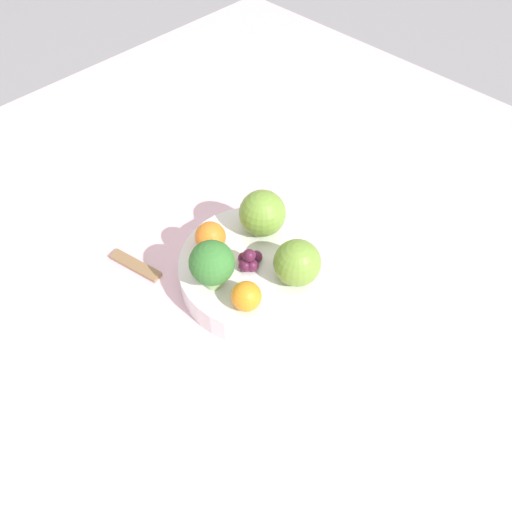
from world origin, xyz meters
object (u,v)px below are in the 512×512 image
at_px(broccoli, 212,264).
at_px(apple_green, 297,263).
at_px(orange_front, 210,237).
at_px(orange_back, 246,296).
at_px(spoon, 135,265).
at_px(apple_red, 262,213).
at_px(grape_cluster, 248,260).
at_px(bowl, 256,271).

relative_size(broccoli, apple_green, 1.16).
relative_size(orange_front, orange_back, 1.11).
bearing_deg(broccoli, spoon, -72.31).
relative_size(apple_red, spoon, 0.76).
relative_size(broccoli, orange_back, 1.85).
bearing_deg(orange_back, spoon, -75.82).
height_order(orange_back, grape_cluster, orange_back).
relative_size(bowl, apple_red, 3.23).
relative_size(apple_green, spoon, 0.71).
height_order(apple_red, spoon, apple_red).
bearing_deg(apple_red, spoon, -34.72).
bearing_deg(orange_front, orange_back, 71.82).
bearing_deg(spoon, orange_front, 135.25).
xyz_separation_m(orange_front, orange_back, (0.03, 0.09, -0.00)).
xyz_separation_m(apple_red, orange_front, (0.07, -0.02, -0.01)).
xyz_separation_m(broccoli, apple_green, (-0.07, 0.06, -0.01)).
distance_m(bowl, apple_red, 0.07).
relative_size(apple_red, grape_cluster, 1.95).
distance_m(orange_back, grape_cluster, 0.06).
distance_m(broccoli, apple_red, 0.10).
xyz_separation_m(bowl, grape_cluster, (0.01, -0.00, 0.03)).
bearing_deg(broccoli, bowl, 168.36).
distance_m(bowl, grape_cluster, 0.03).
height_order(apple_green, grape_cluster, apple_green).
height_order(bowl, orange_front, orange_front).
distance_m(apple_red, apple_green, 0.09).
distance_m(apple_red, orange_back, 0.12).
bearing_deg(grape_cluster, spoon, -56.37).
bearing_deg(spoon, bowl, 126.78).
relative_size(apple_red, orange_front, 1.54).
height_order(apple_green, orange_back, apple_green).
height_order(apple_red, apple_green, apple_red).
height_order(apple_green, spoon, apple_green).
xyz_separation_m(apple_red, apple_green, (0.03, 0.08, -0.00)).
height_order(broccoli, grape_cluster, broccoli).
bearing_deg(apple_green, apple_red, -108.63).
bearing_deg(apple_red, apple_green, 71.37).
relative_size(apple_red, apple_green, 1.07).
distance_m(bowl, broccoli, 0.08).
bearing_deg(orange_back, orange_front, -108.18).
relative_size(broccoli, apple_red, 1.09).
distance_m(bowl, orange_front, 0.07).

